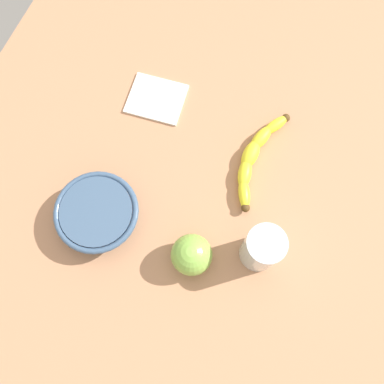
{
  "coord_description": "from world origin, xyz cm",
  "views": [
    {
      "loc": [
        4.38,
        -30.17,
        84.5
      ],
      "look_at": [
        -4.8,
        -7.01,
        5.0
      ],
      "focal_mm": 37.89,
      "sensor_mm": 36.0,
      "label": 1
    }
  ],
  "objects_px": {
    "ceramic_bowl": "(98,214)",
    "banana": "(255,156)",
    "smoothie_glass": "(262,249)",
    "green_apple_fruit": "(190,254)"
  },
  "relations": [
    {
      "from": "smoothie_glass",
      "to": "ceramic_bowl",
      "type": "relative_size",
      "value": 0.7
    },
    {
      "from": "smoothie_glass",
      "to": "green_apple_fruit",
      "type": "distance_m",
      "value": 0.14
    },
    {
      "from": "ceramic_bowl",
      "to": "banana",
      "type": "bearing_deg",
      "value": 43.52
    },
    {
      "from": "banana",
      "to": "ceramic_bowl",
      "type": "bearing_deg",
      "value": -42.77
    },
    {
      "from": "green_apple_fruit",
      "to": "ceramic_bowl",
      "type": "bearing_deg",
      "value": 177.53
    },
    {
      "from": "banana",
      "to": "ceramic_bowl",
      "type": "xyz_separation_m",
      "value": [
        -0.25,
        -0.24,
        0.01
      ]
    },
    {
      "from": "banana",
      "to": "green_apple_fruit",
      "type": "bearing_deg",
      "value": -7.66
    },
    {
      "from": "banana",
      "to": "ceramic_bowl",
      "type": "relative_size",
      "value": 1.45
    },
    {
      "from": "ceramic_bowl",
      "to": "green_apple_fruit",
      "type": "bearing_deg",
      "value": -2.47
    },
    {
      "from": "smoothie_glass",
      "to": "green_apple_fruit",
      "type": "bearing_deg",
      "value": -155.13
    }
  ]
}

